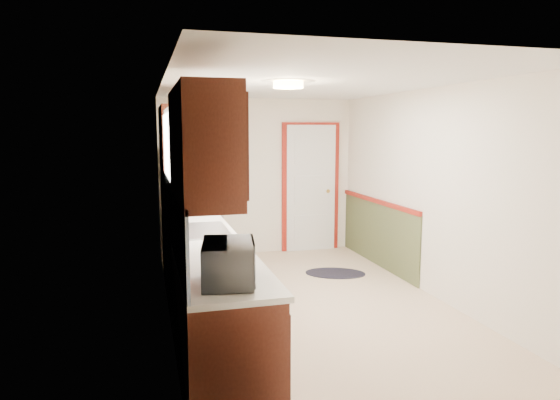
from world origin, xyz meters
TOP-DOWN VIEW (x-y plane):
  - room_shell at (0.00, 0.00)m, footprint 3.20×5.20m
  - kitchen_run at (-1.24, -0.29)m, footprint 0.63×4.00m
  - back_wall_trim at (0.99, 2.21)m, footprint 1.12×2.30m
  - ceiling_fixture at (-0.30, -0.20)m, footprint 0.30×0.30m
  - microwave at (-1.20, -1.93)m, footprint 0.35×0.53m
  - refrigerator at (-1.02, 2.05)m, footprint 0.72×0.72m
  - rug at (0.74, 1.07)m, footprint 0.94×0.79m
  - cooktop at (-1.19, 1.40)m, footprint 0.47×0.57m

SIDE VIEW (x-z plane):
  - rug at x=0.74m, z-range 0.00..0.01m
  - kitchen_run at x=-1.24m, z-range -0.29..1.91m
  - refrigerator at x=-1.02m, z-range 0.00..1.71m
  - back_wall_trim at x=0.99m, z-range -0.15..1.93m
  - cooktop at x=-1.19m, z-range 0.94..0.96m
  - microwave at x=-1.20m, z-range 0.94..1.27m
  - room_shell at x=0.00m, z-range -0.06..2.46m
  - ceiling_fixture at x=-0.30m, z-range 2.33..2.39m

